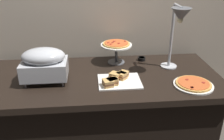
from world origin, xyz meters
name	(u,v)px	position (x,y,z in m)	size (l,w,h in m)	color
back_wall	(99,9)	(0.00, 0.50, 1.20)	(4.40, 0.04, 2.40)	#B7A893
buffet_table	(103,115)	(0.00, 0.00, 0.39)	(1.90, 0.84, 0.76)	black
chafing_dish	(44,63)	(-0.44, -0.05, 0.91)	(0.34, 0.24, 0.27)	#B7BABF
heat_lamp	(179,22)	(0.58, 0.01, 1.19)	(0.15, 0.30, 0.55)	#B7BABF
pizza_plate_front	(193,84)	(0.66, -0.23, 0.77)	(0.29, 0.29, 0.03)	white
pizza_plate_center	(116,46)	(0.14, 0.27, 0.91)	(0.28, 0.28, 0.19)	#595B60
sandwich_platter	(117,80)	(0.10, -0.12, 0.78)	(0.33, 0.26, 0.06)	white
sauce_cup_near	(142,59)	(0.38, 0.30, 0.78)	(0.07, 0.07, 0.03)	black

